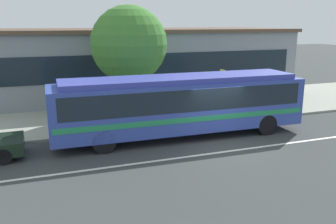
% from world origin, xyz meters
% --- Properties ---
extents(ground_plane, '(120.00, 120.00, 0.00)m').
position_xyz_m(ground_plane, '(0.00, 0.00, 0.00)').
color(ground_plane, '#383B3B').
extents(sidewalk_slab, '(60.00, 8.00, 0.12)m').
position_xyz_m(sidewalk_slab, '(0.00, 7.13, 0.06)').
color(sidewalk_slab, '#96998B').
rests_on(sidewalk_slab, ground_plane).
extents(lane_stripe_center, '(56.00, 0.16, 0.01)m').
position_xyz_m(lane_stripe_center, '(0.00, -0.80, 0.00)').
color(lane_stripe_center, silver).
rests_on(lane_stripe_center, ground_plane).
extents(transit_bus, '(11.89, 2.68, 2.89)m').
position_xyz_m(transit_bus, '(-1.27, 1.78, 1.68)').
color(transit_bus, '#3246A1').
rests_on(transit_bus, ground_plane).
extents(pedestrian_waiting_near_sign, '(0.48, 0.48, 1.69)m').
position_xyz_m(pedestrian_waiting_near_sign, '(-1.52, 4.44, 1.11)').
color(pedestrian_waiting_near_sign, '#687058').
rests_on(pedestrian_waiting_near_sign, sidewalk_slab).
extents(bus_stop_sign, '(0.09, 0.44, 2.67)m').
position_xyz_m(bus_stop_sign, '(2.00, 3.86, 1.82)').
color(bus_stop_sign, gray).
rests_on(bus_stop_sign, sidewalk_slab).
extents(street_tree_near_stop, '(4.22, 4.22, 6.11)m').
position_xyz_m(street_tree_near_stop, '(-2.60, 6.21, 4.11)').
color(street_tree_near_stop, brown).
rests_on(street_tree_near_stop, sidewalk_slab).
extents(station_building, '(22.12, 8.84, 4.83)m').
position_xyz_m(station_building, '(-0.03, 13.06, 2.42)').
color(station_building, gray).
rests_on(station_building, ground_plane).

